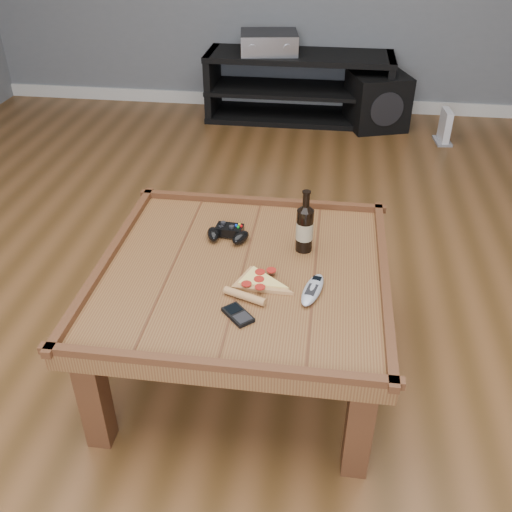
# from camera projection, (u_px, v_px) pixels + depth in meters

# --- Properties ---
(ground) EXTENTS (6.00, 6.00, 0.00)m
(ground) POSITION_uv_depth(u_px,v_px,m) (244.00, 363.00, 2.24)
(ground) COLOR #4D3116
(ground) RESTS_ON ground
(baseboard) EXTENTS (5.00, 0.02, 0.10)m
(baseboard) POSITION_uv_depth(u_px,v_px,m) (300.00, 102.00, 4.67)
(baseboard) COLOR silver
(baseboard) RESTS_ON ground
(coffee_table) EXTENTS (1.03, 1.03, 0.48)m
(coffee_table) POSITION_uv_depth(u_px,v_px,m) (243.00, 283.00, 2.02)
(coffee_table) COLOR #593119
(coffee_table) RESTS_ON ground
(media_console) EXTENTS (1.40, 0.45, 0.50)m
(media_console) POSITION_uv_depth(u_px,v_px,m) (298.00, 87.00, 4.37)
(media_console) COLOR black
(media_console) RESTS_ON ground
(beer_bottle) EXTENTS (0.06, 0.06, 0.24)m
(beer_bottle) POSITION_uv_depth(u_px,v_px,m) (305.00, 227.00, 2.04)
(beer_bottle) COLOR black
(beer_bottle) RESTS_ON coffee_table
(game_controller) EXTENTS (0.18, 0.13, 0.05)m
(game_controller) POSITION_uv_depth(u_px,v_px,m) (228.00, 233.00, 2.14)
(game_controller) COLOR black
(game_controller) RESTS_ON coffee_table
(pizza_slice) EXTENTS (0.24, 0.30, 0.03)m
(pizza_slice) POSITION_uv_depth(u_px,v_px,m) (257.00, 284.00, 1.90)
(pizza_slice) COLOR #B88050
(pizza_slice) RESTS_ON coffee_table
(smartphone) EXTENTS (0.11, 0.12, 0.01)m
(smartphone) POSITION_uv_depth(u_px,v_px,m) (238.00, 315.00, 1.77)
(smartphone) COLOR black
(smartphone) RESTS_ON coffee_table
(remote_control) EXTENTS (0.10, 0.19, 0.03)m
(remote_control) POSITION_uv_depth(u_px,v_px,m) (313.00, 290.00, 1.87)
(remote_control) COLOR #A1A6AF
(remote_control) RESTS_ON coffee_table
(av_receiver) EXTENTS (0.46, 0.40, 0.14)m
(av_receiver) POSITION_uv_depth(u_px,v_px,m) (269.00, 42.00, 4.21)
(av_receiver) COLOR black
(av_receiver) RESTS_ON media_console
(subwoofer) EXTENTS (0.50, 0.50, 0.40)m
(subwoofer) POSITION_uv_depth(u_px,v_px,m) (377.00, 101.00, 4.26)
(subwoofer) COLOR black
(subwoofer) RESTS_ON ground
(game_console) EXTENTS (0.12, 0.20, 0.24)m
(game_console) POSITION_uv_depth(u_px,v_px,m) (445.00, 128.00, 4.04)
(game_console) COLOR gray
(game_console) RESTS_ON ground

